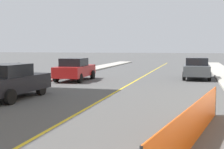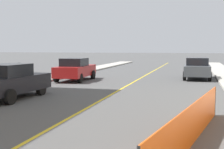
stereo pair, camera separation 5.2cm
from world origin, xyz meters
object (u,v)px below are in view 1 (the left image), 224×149
Objects in this scene: parked_car_curb_near at (9,81)px; parked_car_curb_mid at (75,69)px; parked_car_curb_far at (197,68)px; parking_meter_far_curb at (19,69)px.

parked_car_curb_near and parked_car_curb_mid have the same top height.
parked_car_curb_far is at bearing 19.34° from parked_car_curb_mid.
parked_car_curb_near is 4.09m from parking_meter_far_curb.
parked_car_curb_far is 3.24× the size of parking_meter_far_curb.
parked_car_curb_near reaches higher than parking_meter_far_curb.
parking_meter_far_curb is (-10.02, -7.78, 0.28)m from parked_car_curb_far.
parked_car_curb_mid is 1.02× the size of parked_car_curb_far.
parked_car_curb_near is 14.15m from parked_car_curb_far.
parking_meter_far_curb is at bearing -113.31° from parked_car_curb_mid.
parked_car_curb_mid is 3.30× the size of parking_meter_far_curb.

